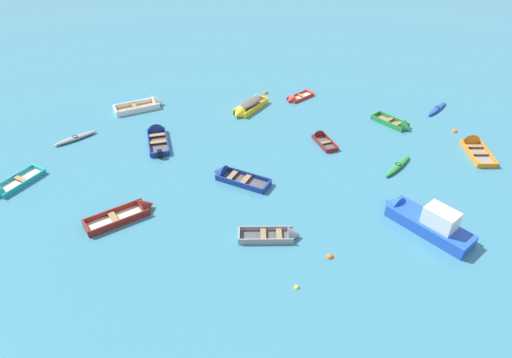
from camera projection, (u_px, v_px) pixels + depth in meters
The scene contains 19 objects.
motor_launch_blue_near_right at pixel (426, 220), 27.44m from camera, with size 5.04×5.48×2.22m.
rowboat_green_back_row_left at pixel (400, 126), 37.92m from camera, with size 3.20×3.42×1.10m.
rowboat_deep_blue_foreground_center at pixel (230, 176), 32.00m from camera, with size 4.42×3.08×1.26m.
rowboat_maroon_far_back at pixel (135, 211), 28.80m from camera, with size 4.42×3.53×1.26m.
kayak_grey_center at pixel (77, 138), 36.36m from camera, with size 3.07×2.76×0.34m.
rowboat_white_midfield_right at pixel (151, 104), 41.06m from camera, with size 4.62×3.26×1.42m.
rowboat_orange_near_left at pixel (474, 145), 35.37m from camera, with size 1.56×4.13×1.39m.
rowboat_turquoise_midfield_left at pixel (6, 189), 30.76m from camera, with size 3.09×4.12×1.27m.
rowboat_red_far_right at pixel (295, 99), 42.15m from camera, with size 2.94×2.77×0.98m.
rowboat_yellow_back_row_right at pixel (248, 108), 40.20m from camera, with size 3.45×4.30×1.22m.
kayak_blue_far_left at pixel (439, 109), 40.50m from camera, with size 2.76×2.97×0.33m.
kayak_green_outer_left at pixel (399, 166), 33.04m from camera, with size 2.80×3.05×0.34m.
rowboat_deep_blue_near_camera at pixel (158, 134), 36.72m from camera, with size 2.50×4.84×1.37m.
rowboat_maroon_back_row_center at pixel (322, 138), 36.35m from camera, with size 1.98×3.12×0.97m.
rowboat_grey_cluster_outer at pixel (282, 235), 26.99m from camera, with size 3.77×1.23×1.07m.
mooring_buoy_between_boats_left at pixel (298, 288), 23.96m from camera, with size 0.29×0.29×0.29m, color yellow.
mooring_buoy_trailing at pixel (456, 132), 37.41m from camera, with size 0.44×0.44×0.44m, color orange.
mooring_buoy_central at pixel (331, 257), 25.78m from camera, with size 0.40×0.40×0.40m, color orange.
mooring_buoy_near_foreground at pixel (267, 93), 43.51m from camera, with size 0.48×0.48×0.48m, color orange.
Camera 1 is at (0.09, -5.89, 18.76)m, focal length 31.48 mm.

